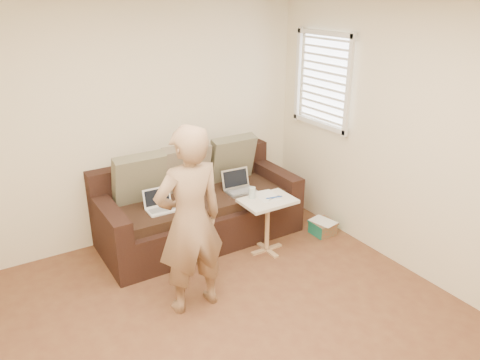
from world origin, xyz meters
The scene contains 16 objects.
floor centered at (0.00, 0.00, 0.00)m, with size 4.50×4.50×0.00m, color brown.
wall_back centered at (0.00, 2.25, 1.30)m, with size 4.00×4.00×0.00m, color beige.
wall_right centered at (2.00, 0.00, 1.30)m, with size 4.50×4.50×0.00m, color beige.
window_blinds centered at (1.95, 1.50, 1.70)m, with size 0.12×0.88×1.08m, color white, non-canonical shape.
sofa centered at (0.51, 1.77, 0.42)m, with size 2.20×0.95×0.85m, color black, non-canonical shape.
pillow_left centered at (-0.09, 1.97, 0.79)m, with size 0.55×0.14×0.55m, color #635F49, non-canonical shape.
pillow_mid centered at (0.46, 2.00, 0.79)m, with size 0.55×0.14×0.55m, color brown, non-canonical shape.
pillow_right centered at (1.06, 2.00, 0.79)m, with size 0.55×0.14×0.55m, color #635F49, non-canonical shape.
laptop_silver centered at (0.95, 1.62, 0.52)m, with size 0.33×0.24×0.22m, color #B7BABC, non-canonical shape.
laptop_white centered at (0.01, 1.65, 0.52)m, with size 0.30×0.22×0.22m, color white, non-canonical shape.
person centered at (-0.11, 0.72, 0.84)m, with size 0.61×0.42×1.68m, color #87694A.
side_table centered at (0.99, 1.15, 0.30)m, with size 0.55×0.39×0.61m, color silver, non-canonical shape.
drinking_glass centered at (0.87, 1.27, 0.67)m, with size 0.07×0.07×0.12m, color silver, non-canonical shape.
scissors centered at (1.06, 1.14, 0.61)m, with size 0.18×0.10×0.02m, color silver, non-canonical shape.
paper_on_table centered at (1.03, 1.23, 0.61)m, with size 0.21×0.30×0.00m, color white, non-canonical shape.
striped_box centered at (1.75, 1.11, 0.08)m, with size 0.26×0.26×0.16m, color red, non-canonical shape.
Camera 1 is at (-1.58, -2.44, 2.63)m, focal length 34.87 mm.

